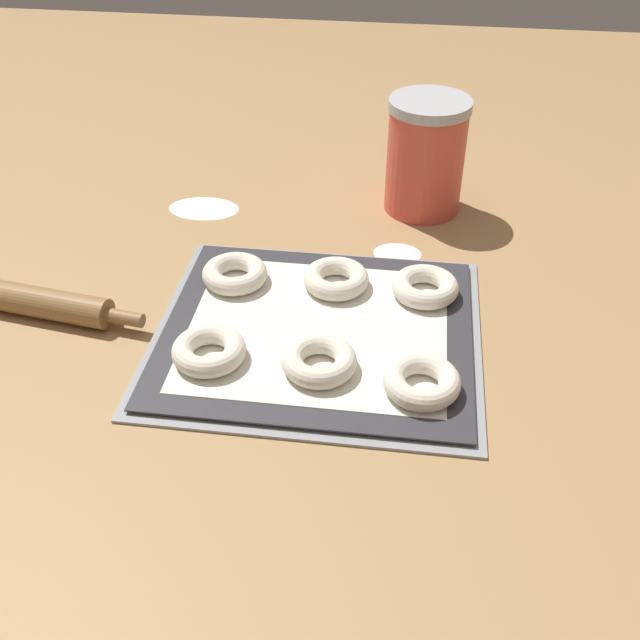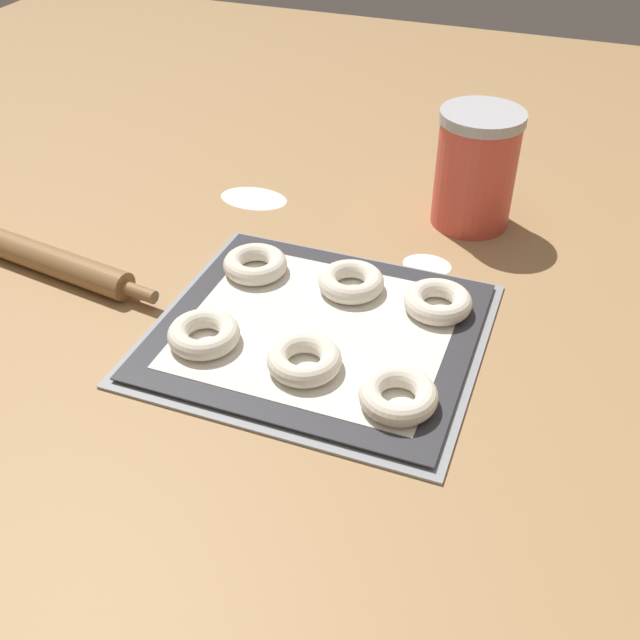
{
  "view_description": "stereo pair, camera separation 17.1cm",
  "coord_description": "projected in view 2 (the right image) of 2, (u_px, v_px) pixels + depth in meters",
  "views": [
    {
      "loc": [
        0.1,
        -0.73,
        0.61
      ],
      "look_at": [
        0.0,
        0.02,
        0.02
      ],
      "focal_mm": 42.0,
      "sensor_mm": 36.0,
      "label": 1
    },
    {
      "loc": [
        0.27,
        -0.69,
        0.61
      ],
      "look_at": [
        0.0,
        0.02,
        0.02
      ],
      "focal_mm": 42.0,
      "sensor_mm": 36.0,
      "label": 2
    }
  ],
  "objects": [
    {
      "name": "bagel_front_left",
      "position": [
        204.0,
        334.0,
        0.93
      ],
      "size": [
        0.09,
        0.09,
        0.03
      ],
      "color": "silver",
      "rests_on": "baking_mat"
    },
    {
      "name": "flour_canister",
      "position": [
        476.0,
        169.0,
        1.14
      ],
      "size": [
        0.13,
        0.13,
        0.18
      ],
      "color": "#DB4C3D",
      "rests_on": "ground_plane"
    },
    {
      "name": "ground_plane",
      "position": [
        313.0,
        342.0,
        0.96
      ],
      "size": [
        2.8,
        2.8,
        0.0
      ],
      "primitive_type": "plane",
      "color": "#A87F51"
    },
    {
      "name": "baking_mat",
      "position": [
        320.0,
        329.0,
        0.96
      ],
      "size": [
        0.39,
        0.35,
        0.0
      ],
      "color": "#333338",
      "rests_on": "baking_tray"
    },
    {
      "name": "bagel_back_right",
      "position": [
        438.0,
        302.0,
        0.98
      ],
      "size": [
        0.09,
        0.09,
        0.03
      ],
      "color": "silver",
      "rests_on": "baking_mat"
    },
    {
      "name": "flour_patch_near",
      "position": [
        254.0,
        198.0,
        1.26
      ],
      "size": [
        0.12,
        0.08,
        0.0
      ],
      "color": "white",
      "rests_on": "ground_plane"
    },
    {
      "name": "bagel_front_center",
      "position": [
        304.0,
        359.0,
        0.89
      ],
      "size": [
        0.09,
        0.09,
        0.03
      ],
      "color": "silver",
      "rests_on": "baking_mat"
    },
    {
      "name": "bagel_front_right",
      "position": [
        398.0,
        395.0,
        0.84
      ],
      "size": [
        0.09,
        0.09,
        0.03
      ],
      "color": "silver",
      "rests_on": "baking_mat"
    },
    {
      "name": "baking_tray",
      "position": [
        320.0,
        332.0,
        0.96
      ],
      "size": [
        0.42,
        0.38,
        0.01
      ],
      "color": "#93969B",
      "rests_on": "ground_plane"
    },
    {
      "name": "bagel_back_center",
      "position": [
        351.0,
        282.0,
        1.02
      ],
      "size": [
        0.09,
        0.09,
        0.03
      ],
      "color": "silver",
      "rests_on": "baking_mat"
    },
    {
      "name": "bagel_back_left",
      "position": [
        255.0,
        264.0,
        1.06
      ],
      "size": [
        0.09,
        0.09,
        0.03
      ],
      "color": "silver",
      "rests_on": "baking_mat"
    },
    {
      "name": "rolling_pin",
      "position": [
        19.0,
        250.0,
        1.09
      ],
      "size": [
        0.5,
        0.1,
        0.04
      ],
      "color": "olive",
      "rests_on": "ground_plane"
    },
    {
      "name": "flour_patch_far",
      "position": [
        427.0,
        264.0,
        1.1
      ],
      "size": [
        0.07,
        0.06,
        0.0
      ],
      "color": "white",
      "rests_on": "ground_plane"
    }
  ]
}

